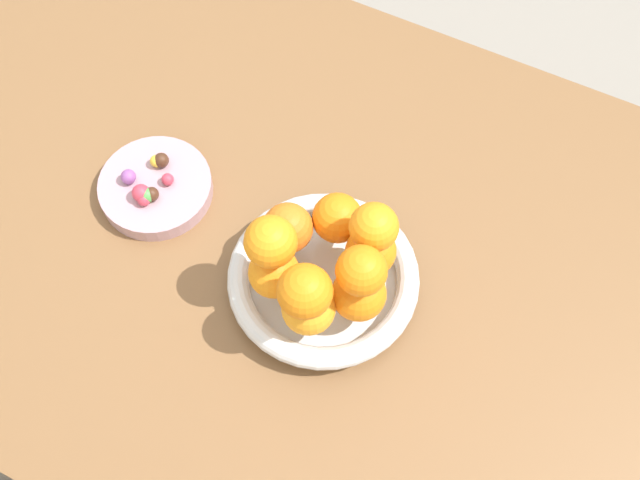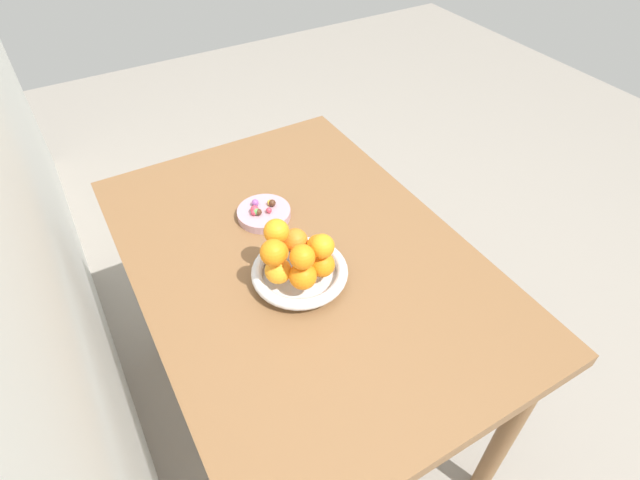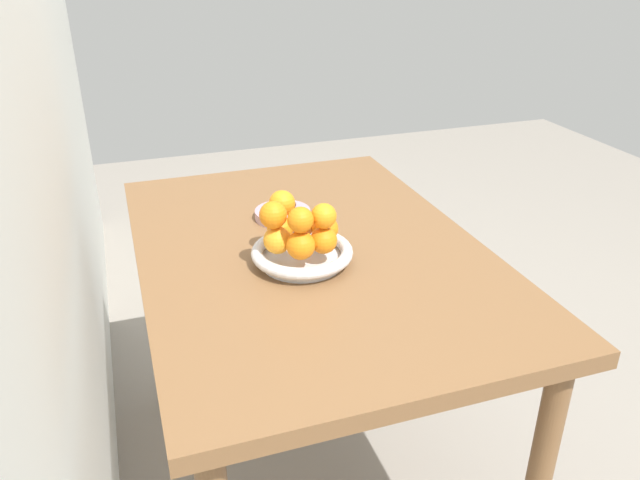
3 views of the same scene
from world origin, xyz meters
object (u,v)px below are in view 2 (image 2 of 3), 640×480
at_px(candy_dish, 264,213).
at_px(candy_ball_2, 272,203).
at_px(dining_table, 302,279).
at_px(orange_0, 278,271).
at_px(orange_4, 295,241).
at_px(candy_ball_5, 254,212).
at_px(orange_9, 322,246).
at_px(orange_2, 322,264).
at_px(orange_5, 276,253).
at_px(orange_3, 319,247).
at_px(fruit_bowl, 300,273).
at_px(candy_ball_4, 255,203).
at_px(orange_8, 276,232).
at_px(orange_1, 303,276).
at_px(candy_ball_3, 270,203).
at_px(orange_7, 274,253).
at_px(candy_ball_6, 255,210).
at_px(candy_ball_0, 269,210).
at_px(candy_ball_1, 256,211).
at_px(orange_6, 302,257).

height_order(candy_dish, candy_ball_2, candy_ball_2).
xyz_separation_m(dining_table, orange_0, (-0.08, 0.10, 0.16)).
relative_size(orange_4, candy_ball_5, 3.57).
height_order(candy_dish, orange_9, orange_9).
distance_m(dining_table, orange_2, 0.19).
bearing_deg(orange_4, dining_table, -51.59).
xyz_separation_m(orange_4, orange_5, (-0.01, 0.06, -0.00)).
relative_size(orange_3, orange_5, 1.01).
distance_m(fruit_bowl, candy_ball_4, 0.27).
bearing_deg(orange_8, candy_ball_2, -21.93).
relative_size(candy_dish, candy_ball_5, 8.56).
xyz_separation_m(orange_0, orange_1, (-0.04, -0.04, 0.00)).
bearing_deg(candy_ball_3, orange_7, 156.91).
bearing_deg(orange_0, orange_3, -79.64).
bearing_deg(orange_4, orange_2, -170.84).
xyz_separation_m(orange_3, orange_5, (0.03, 0.09, -0.00)).
distance_m(orange_3, candy_ball_6, 0.24).
bearing_deg(fruit_bowl, orange_4, -19.64).
relative_size(dining_table, candy_ball_5, 67.90).
bearing_deg(candy_ball_5, orange_9, -171.91).
bearing_deg(candy_ball_0, orange_3, -173.82).
relative_size(orange_8, candy_ball_4, 3.04).
height_order(candy_ball_1, candy_ball_4, same).
xyz_separation_m(orange_1, orange_4, (0.11, -0.04, -0.00)).
xyz_separation_m(orange_4, candy_ball_4, (0.22, 0.01, -0.04)).
bearing_deg(orange_7, orange_9, -107.25).
bearing_deg(dining_table, orange_9, 177.22).
relative_size(orange_1, orange_6, 1.12).
bearing_deg(candy_ball_5, orange_1, 177.31).
bearing_deg(candy_ball_0, orange_2, -179.49).
height_order(dining_table, orange_5, orange_5).
relative_size(candy_ball_1, candy_ball_5, 1.16).
height_order(candy_dish, candy_ball_3, candy_ball_3).
relative_size(orange_5, orange_9, 1.07).
bearing_deg(orange_3, candy_dish, 7.74).
relative_size(orange_0, orange_9, 1.10).
distance_m(orange_5, orange_8, 0.06).
bearing_deg(orange_4, candy_ball_6, 5.80).
xyz_separation_m(orange_1, candy_ball_2, (0.30, -0.07, -0.04)).
bearing_deg(candy_ball_1, candy_ball_0, -107.49).
height_order(dining_table, orange_9, orange_9).
height_order(orange_6, candy_ball_6, orange_6).
relative_size(orange_7, candy_ball_5, 3.54).
height_order(candy_ball_0, candy_ball_2, candy_ball_2).
relative_size(candy_ball_0, candy_ball_2, 0.82).
height_order(orange_4, orange_8, orange_8).
xyz_separation_m(orange_9, candy_ball_2, (0.29, -0.02, -0.09)).
bearing_deg(orange_7, candy_ball_4, -15.38).
bearing_deg(candy_dish, candy_ball_0, -152.49).
bearing_deg(fruit_bowl, candy_ball_6, -0.04).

